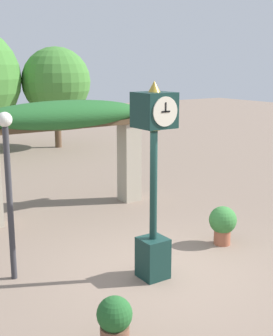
{
  "coord_description": "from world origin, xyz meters",
  "views": [
    {
      "loc": [
        -4.7,
        -6.06,
        3.6
      ],
      "look_at": [
        -0.33,
        0.44,
        1.83
      ],
      "focal_mm": 50.0,
      "sensor_mm": 36.0,
      "label": 1
    }
  ],
  "objects_px": {
    "pedestal_clock": "(154,176)",
    "potted_plant_near_right": "(223,223)",
    "potted_plant_near_left": "(115,321)",
    "lamp_post": "(8,176)"
  },
  "relations": [
    {
      "from": "potted_plant_near_left",
      "to": "potted_plant_near_right",
      "type": "distance_m",
      "value": 4.04
    },
    {
      "from": "potted_plant_near_left",
      "to": "lamp_post",
      "type": "bearing_deg",
      "value": 98.65
    },
    {
      "from": "pedestal_clock",
      "to": "potted_plant_near_left",
      "type": "height_order",
      "value": "pedestal_clock"
    },
    {
      "from": "pedestal_clock",
      "to": "potted_plant_near_right",
      "type": "height_order",
      "value": "pedestal_clock"
    },
    {
      "from": "pedestal_clock",
      "to": "lamp_post",
      "type": "distance_m",
      "value": 2.37
    },
    {
      "from": "pedestal_clock",
      "to": "potted_plant_near_left",
      "type": "relative_size",
      "value": 4.79
    },
    {
      "from": "potted_plant_near_right",
      "to": "potted_plant_near_left",
      "type": "bearing_deg",
      "value": -153.83
    },
    {
      "from": "pedestal_clock",
      "to": "potted_plant_near_right",
      "type": "xyz_separation_m",
      "value": [
        2.04,
        0.43,
        -1.34
      ]
    },
    {
      "from": "potted_plant_near_right",
      "to": "lamp_post",
      "type": "distance_m",
      "value": 4.33
    },
    {
      "from": "pedestal_clock",
      "to": "potted_plant_near_right",
      "type": "relative_size",
      "value": 4.2
    }
  ]
}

